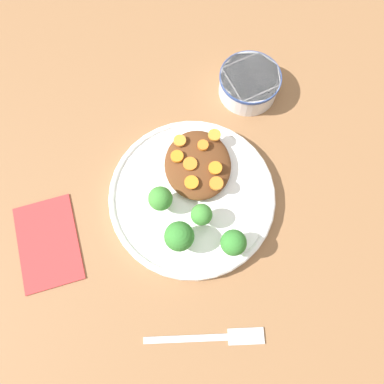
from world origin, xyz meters
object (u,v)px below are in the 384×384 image
napkin (48,243)px  fork (216,338)px  plate (192,196)px  dip_bowl (249,83)px

napkin → fork: bearing=-122.0°
plate → napkin: bearing=104.0°
fork → napkin: bearing=149.8°
plate → fork: bearing=-174.6°
plate → fork: (-0.22, -0.02, -0.01)m
fork → plate: bearing=97.2°
dip_bowl → napkin: 0.45m
fork → napkin: (0.16, 0.26, 0.00)m
dip_bowl → napkin: size_ratio=0.67×
plate → napkin: (-0.06, 0.24, -0.01)m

